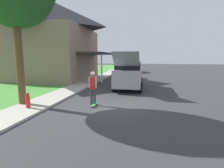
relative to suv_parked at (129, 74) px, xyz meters
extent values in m
plane|color=#333335|center=(-0.67, -5.04, -1.18)|extent=(120.00, 120.00, 0.00)
cube|color=#478E38|center=(-8.67, 0.96, -1.14)|extent=(10.00, 80.00, 0.08)
cube|color=#ADA89E|center=(-4.27, 0.96, -1.13)|extent=(1.80, 80.00, 0.10)
cube|color=#89705B|center=(-9.15, 4.75, 1.65)|extent=(8.23, 8.81, 5.51)
pyramid|color=#28282D|center=(-9.15, 4.75, 5.91)|extent=(9.03, 9.61, 3.01)
cube|color=#28282D|center=(-3.94, 4.75, 1.70)|extent=(2.60, 6.17, 0.20)
cylinder|color=silver|center=(-2.84, 2.55, 0.25)|extent=(0.16, 0.16, 2.70)
cylinder|color=brown|center=(-4.99, -5.77, 1.24)|extent=(0.36, 0.36, 4.68)
cube|color=gray|center=(0.00, -0.01, -0.20)|extent=(1.94, 4.43, 1.24)
cube|color=black|center=(0.00, 0.10, 0.70)|extent=(1.78, 3.45, 0.57)
cylinder|color=black|center=(-0.93, 1.36, -0.78)|extent=(0.24, 0.79, 0.79)
cylinder|color=black|center=(0.93, 1.36, -0.78)|extent=(0.24, 0.79, 0.79)
cylinder|color=black|center=(-0.93, -1.38, -0.78)|extent=(0.24, 0.79, 0.79)
cylinder|color=black|center=(0.93, -1.38, -0.78)|extent=(0.24, 0.79, 0.79)
cube|color=gray|center=(0.00, -2.27, 1.19)|extent=(1.70, 1.36, 0.97)
cube|color=#B7B7BC|center=(-0.39, 15.66, -0.60)|extent=(1.74, 4.41, 0.74)
cube|color=black|center=(-0.39, 15.55, 0.05)|extent=(1.53, 2.29, 0.55)
cylinder|color=black|center=(-1.23, 16.98, -0.85)|extent=(0.20, 0.65, 0.65)
cylinder|color=black|center=(0.45, 16.98, -0.85)|extent=(0.20, 0.65, 0.65)
cylinder|color=black|center=(-1.23, 14.34, -0.85)|extent=(0.20, 0.65, 0.65)
cylinder|color=black|center=(0.45, 14.34, -0.85)|extent=(0.20, 0.65, 0.65)
cylinder|color=#38383D|center=(-1.48, -5.07, -0.76)|extent=(0.13, 0.13, 0.84)
cylinder|color=#38383D|center=(-1.31, -5.07, -0.76)|extent=(0.13, 0.13, 0.84)
cube|color=#B22323|center=(-1.40, -5.07, -0.01)|extent=(0.25, 0.20, 0.65)
sphere|color=tan|center=(-1.40, -5.07, 0.47)|extent=(0.23, 0.23, 0.23)
cylinder|color=tan|center=(-1.56, -5.07, 0.03)|extent=(0.09, 0.09, 0.57)
cylinder|color=tan|center=(-1.24, -5.07, 0.03)|extent=(0.09, 0.09, 0.57)
cube|color=#337F3D|center=(-1.29, -5.23, -1.09)|extent=(0.20, 0.76, 0.02)
cylinder|color=silver|center=(-1.39, -4.99, -1.15)|extent=(0.03, 0.06, 0.06)
cylinder|color=silver|center=(-1.20, -4.99, -1.15)|extent=(0.03, 0.06, 0.06)
cylinder|color=silver|center=(-1.39, -5.47, -1.15)|extent=(0.03, 0.06, 0.06)
cylinder|color=silver|center=(-1.20, -5.47, -1.15)|extent=(0.03, 0.06, 0.06)
cylinder|color=red|center=(-4.20, -6.43, -0.80)|extent=(0.20, 0.20, 0.56)
sphere|color=red|center=(-4.20, -6.43, -0.43)|extent=(0.18, 0.18, 0.18)
camera|label=1|loc=(1.23, -13.60, 1.30)|focal=28.00mm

